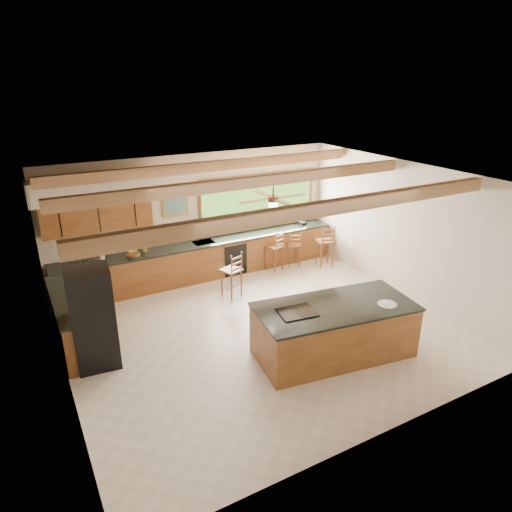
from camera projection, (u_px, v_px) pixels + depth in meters
ground at (263, 330)px, 9.02m from camera, size 7.20×7.20×0.00m
room_shell at (239, 215)px, 8.65m from camera, size 7.27×6.54×3.02m
counter_run at (178, 271)px, 10.53m from camera, size 7.12×3.10×1.26m
island at (334, 330)px, 8.08m from camera, size 2.93×1.69×0.99m
refrigerator at (93, 318)px, 7.65m from camera, size 0.76×0.74×1.78m
bar_stool_a at (232, 271)px, 10.08m from camera, size 0.50×0.50×1.09m
bar_stool_b at (295, 246)px, 11.80m from camera, size 0.44×0.44×0.97m
bar_stool_c at (276, 248)px, 11.51m from camera, size 0.48×0.48×1.07m
bar_stool_d at (327, 242)px, 11.76m from camera, size 0.50×0.50×1.14m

